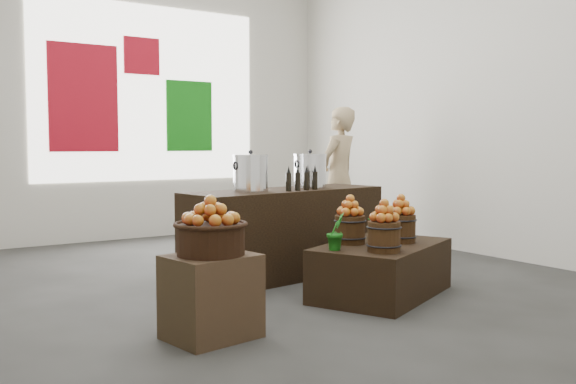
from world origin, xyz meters
TOP-DOWN VIEW (x-y plane):
  - ground at (0.00, 0.00)m, footprint 7.00×7.00m
  - back_wall at (0.00, 3.50)m, footprint 6.00×0.04m
  - back_opening at (0.30, 3.48)m, footprint 3.20×0.02m
  - deco_red_left at (-0.60, 3.47)m, footprint 0.90×0.04m
  - deco_green_right at (0.90, 3.47)m, footprint 0.70×0.04m
  - deco_red_upper at (0.20, 3.47)m, footprint 0.50×0.04m
  - crate at (-1.13, -1.21)m, footprint 0.63×0.54m
  - wicker_basket at (-1.13, -1.21)m, footprint 0.45×0.45m
  - apples_in_basket at (-1.13, -1.21)m, footprint 0.35×0.35m
  - display_table at (0.64, -0.93)m, footprint 1.51×1.26m
  - apple_bucket_front_left at (0.37, -1.25)m, footprint 0.26×0.26m
  - apples_in_bucket_front_left at (0.37, -1.25)m, footprint 0.19×0.19m
  - apple_bucket_front_right at (0.83, -0.96)m, footprint 0.26×0.26m
  - apples_in_bucket_front_right at (0.83, -0.96)m, footprint 0.19×0.19m
  - apple_bucket_rear at (0.42, -0.77)m, footprint 0.26×0.26m
  - apples_in_bucket_rear at (0.42, -0.77)m, footprint 0.19×0.19m
  - herb_garnish_right at (0.88, -0.62)m, footprint 0.24×0.22m
  - herb_garnish_left at (0.11, -0.97)m, footprint 0.20×0.18m
  - counter at (0.40, 0.20)m, footprint 2.17×0.95m
  - stock_pot_left at (-0.03, 0.14)m, footprint 0.32×0.32m
  - stock_pot_center at (0.73, 0.25)m, footprint 0.32×0.32m
  - oil_cruets at (0.43, -0.00)m, footprint 0.31×0.10m
  - shopper at (2.02, 1.43)m, footprint 0.75×0.62m

SIDE VIEW (x-z plane):
  - ground at x=0.00m, z-range 0.00..0.00m
  - display_table at x=0.64m, z-range 0.00..0.45m
  - crate at x=-1.13m, z-range 0.00..0.56m
  - counter at x=0.40m, z-range 0.00..0.86m
  - apple_bucket_front_left at x=0.37m, z-range 0.45..0.69m
  - apple_bucket_front_right at x=0.83m, z-range 0.45..0.69m
  - apple_bucket_rear at x=0.42m, z-range 0.45..0.69m
  - herb_garnish_right at x=0.88m, z-range 0.45..0.70m
  - herb_garnish_left at x=0.11m, z-range 0.45..0.75m
  - wicker_basket at x=-1.13m, z-range 0.56..0.77m
  - apples_in_bucket_front_left at x=0.37m, z-range 0.69..0.86m
  - apples_in_bucket_front_right at x=0.83m, z-range 0.69..0.86m
  - apples_in_bucket_rear at x=0.42m, z-range 0.69..0.86m
  - apples_in_basket at x=-1.13m, z-range 0.77..0.96m
  - shopper at x=2.02m, z-range 0.00..1.77m
  - oil_cruets at x=0.43m, z-range 0.86..1.10m
  - stock_pot_left at x=-0.03m, z-range 0.86..1.18m
  - stock_pot_center at x=0.73m, z-range 0.86..1.18m
  - deco_green_right at x=0.90m, z-range 1.20..2.20m
  - deco_red_left at x=-0.60m, z-range 1.20..2.60m
  - back_wall at x=0.00m, z-range 0.00..4.00m
  - back_opening at x=0.30m, z-range 0.80..3.20m
  - deco_red_upper at x=0.20m, z-range 2.25..2.75m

